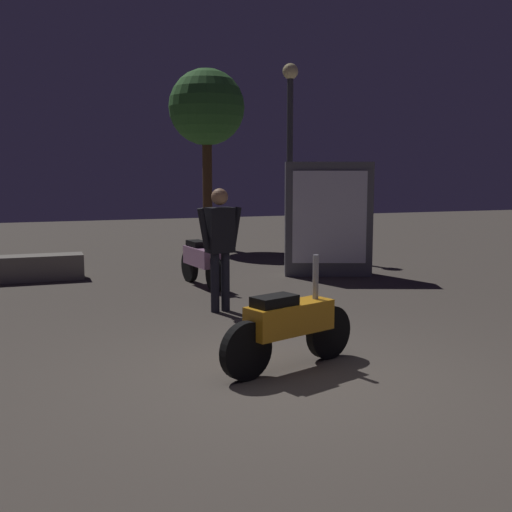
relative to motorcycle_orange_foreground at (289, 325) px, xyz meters
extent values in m
plane|color=#4C443D|center=(-0.15, -0.32, -0.44)|extent=(40.00, 40.00, 0.00)
cylinder|color=black|center=(-0.51, -0.19, -0.16)|extent=(0.56, 0.29, 0.56)
cylinder|color=black|center=(0.52, 0.19, -0.16)|extent=(0.56, 0.29, 0.56)
cube|color=orange|center=(0.00, 0.00, 0.07)|extent=(1.00, 0.61, 0.30)
cube|color=black|center=(-0.18, -0.07, 0.27)|extent=(0.50, 0.38, 0.10)
cylinder|color=gray|center=(0.33, 0.12, 0.45)|extent=(0.08, 0.08, 0.45)
sphere|color=#F2EABF|center=(0.43, 0.16, 0.12)|extent=(0.12, 0.12, 0.12)
cylinder|color=black|center=(0.24, 5.17, -0.16)|extent=(0.18, 0.57, 0.56)
cylinder|color=black|center=(0.39, 4.08, -0.16)|extent=(0.18, 0.57, 0.56)
cube|color=#C68CB7|center=(0.31, 4.63, 0.07)|extent=(0.43, 0.98, 0.30)
cube|color=black|center=(0.29, 4.83, 0.27)|extent=(0.30, 0.47, 0.10)
cylinder|color=gray|center=(0.36, 4.28, 0.45)|extent=(0.07, 0.07, 0.45)
sphere|color=#F2EABF|center=(0.38, 4.18, 0.12)|extent=(0.12, 0.12, 0.12)
cylinder|color=black|center=(0.16, 2.72, -0.02)|extent=(0.12, 0.12, 0.83)
cylinder|color=black|center=(0.00, 2.69, -0.02)|extent=(0.12, 0.12, 0.83)
cube|color=black|center=(0.08, 2.70, 0.70)|extent=(0.39, 0.30, 0.62)
sphere|color=#9E7251|center=(0.08, 2.70, 1.15)|extent=(0.23, 0.23, 0.23)
cylinder|color=black|center=(0.32, 2.74, 0.73)|extent=(0.20, 0.12, 0.56)
cylinder|color=black|center=(-0.16, 2.66, 0.73)|extent=(0.20, 0.12, 0.56)
cylinder|color=#38383D|center=(3.37, 8.18, 1.58)|extent=(0.14, 0.14, 4.04)
sphere|color=#F9E59E|center=(3.37, 8.18, 3.74)|extent=(0.36, 0.36, 0.36)
cylinder|color=#4C331E|center=(1.86, 9.96, 0.98)|extent=(0.24, 0.24, 2.84)
sphere|color=#336B2D|center=(1.86, 9.96, 3.06)|extent=(1.88, 1.88, 1.88)
cube|color=#595960|center=(2.85, 5.05, 0.61)|extent=(1.67, 1.02, 2.10)
cube|color=white|center=(2.76, 4.80, 0.66)|extent=(1.27, 0.50, 1.68)
cube|color=gray|center=(-2.76, 6.22, -0.21)|extent=(2.53, 0.50, 0.45)
camera|label=1|loc=(-2.35, -5.67, 1.52)|focal=44.78mm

